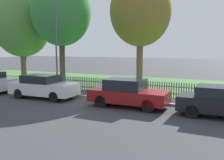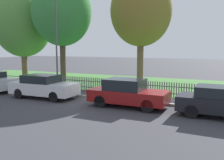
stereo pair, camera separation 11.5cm
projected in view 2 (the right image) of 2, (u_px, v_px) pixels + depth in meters
ground_plane at (107, 100)px, 14.86m from camera, size 120.00×120.00×0.00m
kerb_stone at (108, 98)px, 14.94m from camera, size 42.40×0.20×0.12m
grass_strip at (145, 84)px, 21.26m from camera, size 42.40×9.97×0.01m
park_fence at (122, 87)px, 16.75m from camera, size 42.40×0.05×0.98m
parked_car_navy_estate at (43, 86)px, 15.33m from camera, size 4.22×1.89×1.43m
parked_car_red_compact at (128, 93)px, 13.05m from camera, size 4.11×1.76×1.47m
parked_car_white_van at (221, 102)px, 11.03m from camera, size 3.82×1.72×1.39m
covered_motorcycle at (132, 88)px, 15.54m from camera, size 2.07×0.87×0.96m
tree_nearest_kerb at (23, 24)px, 23.08m from camera, size 5.25×5.25×8.27m
tree_behind_motorcycle at (62, 12)px, 20.77m from camera, size 4.98×4.98×8.94m
tree_mid_park at (141, 11)px, 21.14m from camera, size 5.21×5.21×9.17m
street_lamp at (55, 33)px, 16.74m from camera, size 0.20×0.79×6.55m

